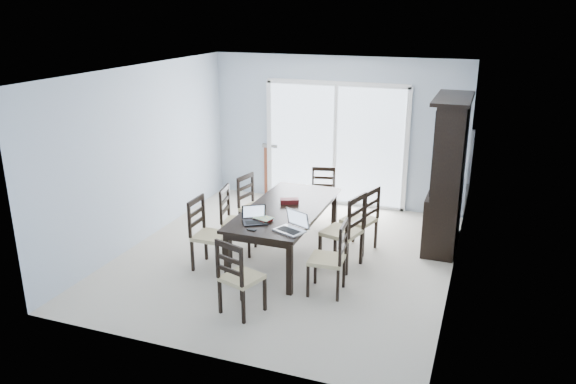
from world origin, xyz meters
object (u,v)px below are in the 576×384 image
at_px(chair_left_near, 204,226).
at_px(game_box, 290,201).
at_px(laptop_dark, 255,219).
at_px(hot_tub, 321,161).
at_px(chair_right_far, 365,213).
at_px(cell_phone, 252,230).
at_px(china_hutch, 448,175).
at_px(chair_left_mid, 232,213).
at_px(chair_right_near, 334,250).
at_px(dining_table, 286,213).
at_px(chair_right_mid, 348,224).
at_px(laptop_silver, 289,227).
at_px(chair_left_far, 251,199).
at_px(chair_end_far, 323,189).
at_px(chair_end_near, 236,270).

distance_m(chair_left_near, game_box, 1.25).
relative_size(laptop_dark, game_box, 1.47).
distance_m(chair_left_near, hot_tub, 4.06).
relative_size(chair_right_far, cell_phone, 9.82).
bearing_deg(cell_phone, china_hutch, 53.47).
height_order(chair_left_mid, chair_right_far, chair_left_mid).
relative_size(chair_right_near, cell_phone, 9.66).
distance_m(dining_table, chair_left_mid, 0.80).
xyz_separation_m(chair_right_mid, laptop_silver, (-0.55, -0.78, 0.17)).
relative_size(chair_left_far, chair_right_far, 0.98).
distance_m(dining_table, laptop_silver, 0.89).
bearing_deg(chair_end_far, china_hutch, 157.00).
bearing_deg(chair_left_mid, chair_right_far, 100.54).
distance_m(chair_left_mid, chair_end_far, 1.86).
xyz_separation_m(chair_left_near, cell_phone, (0.82, -0.28, 0.16)).
height_order(cell_phone, game_box, game_box).
height_order(chair_right_mid, game_box, chair_right_mid).
xyz_separation_m(chair_right_mid, chair_end_near, (-0.87, -1.64, -0.07)).
height_order(china_hutch, chair_left_mid, china_hutch).
distance_m(chair_right_near, chair_right_mid, 0.76).
bearing_deg(china_hutch, dining_table, -148.29).
distance_m(chair_left_near, chair_left_far, 1.27).
height_order(dining_table, chair_left_far, chair_left_far).
height_order(chair_end_near, cell_phone, chair_end_near).
height_order(chair_left_near, chair_left_far, chair_left_near).
height_order(chair_left_far, chair_right_near, same).
height_order(china_hutch, laptop_dark, china_hutch).
bearing_deg(chair_end_far, chair_right_far, 119.74).
distance_m(china_hutch, chair_left_far, 2.93).
bearing_deg(chair_left_near, chair_end_far, 156.25).
bearing_deg(cell_phone, laptop_silver, 22.89).
xyz_separation_m(chair_end_near, game_box, (-0.03, 1.84, 0.21)).
relative_size(dining_table, cell_phone, 19.52).
bearing_deg(china_hutch, chair_right_far, -148.25).
relative_size(chair_end_near, chair_end_far, 1.05).
bearing_deg(chair_end_near, laptop_silver, 87.39).
height_order(chair_right_near, laptop_silver, chair_right_near).
height_order(chair_left_mid, chair_end_near, chair_left_mid).
relative_size(chair_left_near, chair_right_mid, 0.93).
distance_m(chair_left_near, chair_end_near, 1.39).
bearing_deg(chair_left_near, chair_left_mid, 166.98).
bearing_deg(chair_left_mid, chair_right_mid, 81.25).
bearing_deg(dining_table, laptop_silver, -66.77).
bearing_deg(chair_left_far, hot_tub, -173.77).
relative_size(chair_left_mid, chair_right_mid, 0.92).
height_order(chair_left_far, game_box, chair_left_far).
bearing_deg(chair_left_mid, game_box, 96.96).
bearing_deg(chair_left_far, chair_end_far, 150.36).
bearing_deg(chair_left_far, chair_end_near, 31.41).
bearing_deg(chair_right_far, chair_end_far, 60.09).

